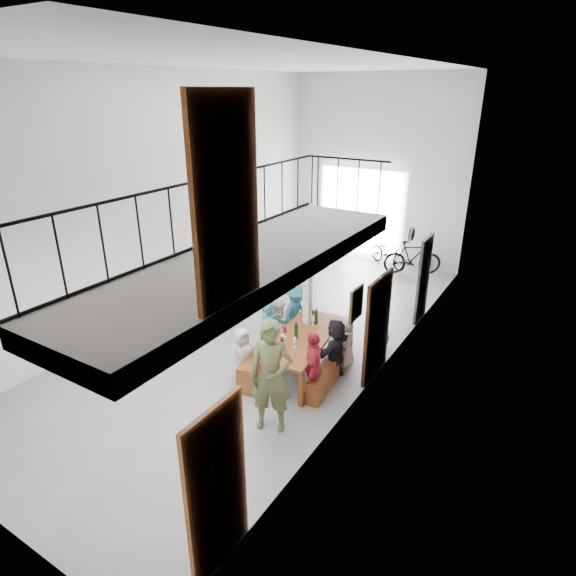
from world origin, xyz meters
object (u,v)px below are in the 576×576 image
Objects in this scene: side_bench at (207,287)px; serving_counter at (318,239)px; host_standing at (271,377)px; bicycle_near at (388,253)px; oak_barrel at (281,249)px; tasting_table at (303,340)px; bench_inner at (268,353)px.

serving_counter is (0.75, 4.70, 0.23)m from side_bench.
bicycle_near is (-1.16, 8.21, -0.54)m from host_standing.
host_standing is (4.11, -6.75, 0.51)m from oak_barrel.
host_standing is at bearing -83.87° from tasting_table.
bench_inner is at bearing -31.71° from side_bench.
host_standing is (4.40, -3.59, 0.72)m from side_bench.
serving_counter is at bearing 98.25° from bench_inner.
oak_barrel is at bearing 98.70° from host_standing.
bicycle_near is at bearing 78.07° from bench_inner.
tasting_table is at bearing -53.87° from oak_barrel.
host_standing reaches higher than side_bench.
host_standing is (0.38, -1.65, 0.24)m from tasting_table.
bench_inner is at bearing -150.01° from bicycle_near.
serving_counter is (-2.55, 6.74, 0.20)m from bench_inner.
serving_counter is 1.13× the size of bicycle_near.
bench_inner is 6.01m from oak_barrel.
tasting_table reaches higher than bench_inner.
bicycle_near is at bearing 75.45° from host_standing.
serving_counter reaches higher than bench_inner.
host_standing is (1.10, -1.55, 0.69)m from bench_inner.
tasting_table is at bearing -25.79° from side_bench.
serving_counter is at bearing 91.16° from host_standing.
tasting_table is 4.49m from side_bench.
side_bench is 0.86× the size of host_standing.
side_bench is at bearing -95.90° from serving_counter.
oak_barrel is 0.50× the size of serving_counter.
bench_inner is at bearing -59.95° from oak_barrel.
side_bench is at bearing 135.79° from bench_inner.
serving_counter is 0.92× the size of host_standing.
bench_inner is (-0.72, -0.10, -0.45)m from tasting_table.
bench_inner is at bearing 102.72° from host_standing.
bench_inner is 1.18× the size of host_standing.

